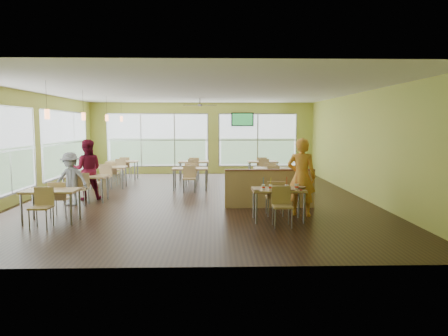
% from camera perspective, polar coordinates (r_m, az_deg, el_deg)
% --- Properties ---
extents(room, '(12.00, 12.04, 3.20)m').
position_cam_1_polar(room, '(12.08, -3.90, 3.26)').
color(room, black).
rests_on(room, ground).
extents(window_bays, '(9.24, 10.24, 2.38)m').
position_cam_1_polar(window_bays, '(15.47, -13.28, 3.30)').
color(window_bays, white).
rests_on(window_bays, room).
extents(main_table, '(1.22, 1.52, 0.87)m').
position_cam_1_polar(main_table, '(9.31, 7.78, -3.68)').
color(main_table, tan).
rests_on(main_table, floor).
extents(half_wall_divider, '(2.40, 0.14, 1.04)m').
position_cam_1_polar(half_wall_divider, '(10.74, 6.53, -2.92)').
color(half_wall_divider, tan).
rests_on(half_wall_divider, floor).
extents(dining_tables, '(6.92, 8.72, 0.87)m').
position_cam_1_polar(dining_tables, '(13.94, -7.89, -0.39)').
color(dining_tables, tan).
rests_on(dining_tables, floor).
extents(pendant_lights, '(0.11, 7.31, 0.86)m').
position_cam_1_polar(pendant_lights, '(13.25, -17.86, 6.93)').
color(pendant_lights, '#2D2119').
rests_on(pendant_lights, ceiling).
extents(ceiling_fan, '(1.25, 1.25, 0.29)m').
position_cam_1_polar(ceiling_fan, '(15.07, -3.46, 8.97)').
color(ceiling_fan, '#2D2119').
rests_on(ceiling_fan, ceiling).
extents(tv_backwall, '(1.00, 0.07, 0.60)m').
position_cam_1_polar(tv_backwall, '(17.99, 2.65, 6.95)').
color(tv_backwall, black).
rests_on(tv_backwall, wall_back).
extents(man_plaid, '(0.81, 0.68, 1.90)m').
position_cam_1_polar(man_plaid, '(9.87, 10.99, -1.28)').
color(man_plaid, orange).
rests_on(man_plaid, floor).
extents(patron_maroon, '(0.99, 0.83, 1.79)m').
position_cam_1_polar(patron_maroon, '(12.51, -18.97, -0.21)').
color(patron_maroon, '#5C0D1F').
rests_on(patron_maroon, floor).
extents(patron_grey, '(1.01, 0.65, 1.47)m').
position_cam_1_polar(patron_grey, '(11.76, -21.06, -1.46)').
color(patron_grey, slate).
rests_on(patron_grey, floor).
extents(cup_blue, '(0.09, 0.09, 0.31)m').
position_cam_1_polar(cup_blue, '(9.10, 5.65, -2.71)').
color(cup_blue, white).
rests_on(cup_blue, main_table).
extents(cup_yellow, '(0.09, 0.09, 0.31)m').
position_cam_1_polar(cup_yellow, '(9.10, 6.66, -2.73)').
color(cup_yellow, white).
rests_on(cup_yellow, main_table).
extents(cup_red_near, '(0.09, 0.09, 0.32)m').
position_cam_1_polar(cup_red_near, '(9.12, 8.95, -2.73)').
color(cup_red_near, white).
rests_on(cup_red_near, main_table).
extents(cup_red_far, '(0.10, 0.10, 0.36)m').
position_cam_1_polar(cup_red_far, '(9.20, 10.33, -2.63)').
color(cup_red_far, white).
rests_on(cup_red_far, main_table).
extents(food_basket, '(0.22, 0.22, 0.05)m').
position_cam_1_polar(food_basket, '(9.35, 10.96, -2.77)').
color(food_basket, black).
rests_on(food_basket, main_table).
extents(ketchup_cup, '(0.06, 0.06, 0.03)m').
position_cam_1_polar(ketchup_cup, '(9.13, 10.93, -3.09)').
color(ketchup_cup, maroon).
rests_on(ketchup_cup, main_table).
extents(wrapper_left, '(0.16, 0.15, 0.03)m').
position_cam_1_polar(wrapper_left, '(8.92, 4.68, -3.18)').
color(wrapper_left, '#987249').
rests_on(wrapper_left, main_table).
extents(wrapper_mid, '(0.28, 0.27, 0.06)m').
position_cam_1_polar(wrapper_mid, '(9.35, 7.39, -2.71)').
color(wrapper_mid, '#987249').
rests_on(wrapper_mid, main_table).
extents(wrapper_right, '(0.14, 0.13, 0.03)m').
position_cam_1_polar(wrapper_right, '(9.04, 9.73, -3.13)').
color(wrapper_right, '#987249').
rests_on(wrapper_right, main_table).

